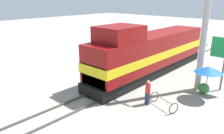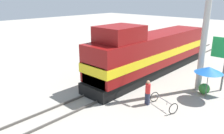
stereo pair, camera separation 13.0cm
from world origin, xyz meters
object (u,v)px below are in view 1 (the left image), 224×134
person_bystander (148,91)px  locomotive (149,53)px  bicycle (163,102)px  vendor_umbrella (209,70)px  utility_pole (207,13)px

person_bystander → locomotive: bearing=123.3°
bicycle → locomotive: bearing=61.7°
locomotive → person_bystander: locomotive is taller
locomotive → bicycle: (4.43, -4.83, -1.66)m
locomotive → person_bystander: size_ratio=9.03×
locomotive → person_bystander: (3.40, -5.18, -1.09)m
bicycle → vendor_umbrella: bearing=-4.9°
vendor_umbrella → person_bystander: (-2.52, -3.67, -1.22)m
locomotive → vendor_umbrella: locomotive is taller
person_bystander → bicycle: 1.23m
locomotive → vendor_umbrella: bearing=-14.3°
utility_pole → bicycle: 7.14m
vendor_umbrella → bicycle: bearing=-114.1°
person_bystander → vendor_umbrella: bearing=55.5°
locomotive → bicycle: size_ratio=7.58×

